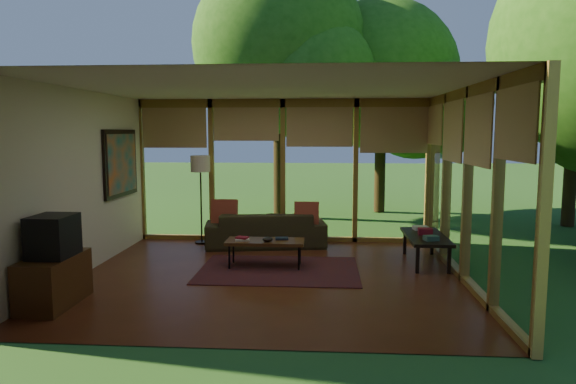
# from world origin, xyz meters

# --- Properties ---
(floor) EXTENTS (5.50, 5.50, 0.00)m
(floor) POSITION_xyz_m (0.00, 0.00, 0.00)
(floor) COLOR brown
(floor) RESTS_ON ground
(ceiling) EXTENTS (5.50, 5.50, 0.00)m
(ceiling) POSITION_xyz_m (0.00, 0.00, 2.70)
(ceiling) COLOR silver
(ceiling) RESTS_ON ground
(wall_left) EXTENTS (0.04, 5.00, 2.70)m
(wall_left) POSITION_xyz_m (-2.75, 0.00, 1.35)
(wall_left) COLOR silver
(wall_left) RESTS_ON ground
(wall_front) EXTENTS (5.50, 0.04, 2.70)m
(wall_front) POSITION_xyz_m (0.00, -2.50, 1.35)
(wall_front) COLOR silver
(wall_front) RESTS_ON ground
(window_wall_back) EXTENTS (5.50, 0.12, 2.70)m
(window_wall_back) POSITION_xyz_m (0.00, 2.50, 1.35)
(window_wall_back) COLOR olive
(window_wall_back) RESTS_ON ground
(window_wall_right) EXTENTS (0.12, 5.00, 2.70)m
(window_wall_right) POSITION_xyz_m (2.75, 0.00, 1.35)
(window_wall_right) COLOR olive
(window_wall_right) RESTS_ON ground
(exterior_lawn) EXTENTS (40.00, 40.00, 0.00)m
(exterior_lawn) POSITION_xyz_m (8.00, 8.00, -0.01)
(exterior_lawn) COLOR #295B22
(exterior_lawn) RESTS_ON ground
(tree_nw) EXTENTS (4.13, 4.13, 6.23)m
(tree_nw) POSITION_xyz_m (-0.31, 5.35, 4.16)
(tree_nw) COLOR #312512
(tree_nw) RESTS_ON ground
(tree_ne) EXTENTS (3.87, 3.87, 5.46)m
(tree_ne) POSITION_xyz_m (2.24, 6.35, 3.52)
(tree_ne) COLOR #312512
(tree_ne) RESTS_ON ground
(tree_far) EXTENTS (3.39, 3.39, 4.87)m
(tree_far) POSITION_xyz_m (6.23, 4.51, 3.16)
(tree_far) COLOR #312512
(tree_far) RESTS_ON ground
(rug) EXTENTS (2.40, 1.70, 0.01)m
(rug) POSITION_xyz_m (0.11, 0.35, 0.01)
(rug) COLOR maroon
(rug) RESTS_ON floor
(sofa) EXTENTS (2.27, 1.17, 0.63)m
(sofa) POSITION_xyz_m (-0.28, 2.00, 0.32)
(sofa) COLOR #322D19
(sofa) RESTS_ON floor
(pillow_left) EXTENTS (0.47, 0.25, 0.49)m
(pillow_left) POSITION_xyz_m (-1.03, 1.95, 0.61)
(pillow_left) COLOR maroon
(pillow_left) RESTS_ON sofa
(pillow_right) EXTENTS (0.44, 0.24, 0.46)m
(pillow_right) POSITION_xyz_m (0.47, 1.95, 0.60)
(pillow_right) COLOR maroon
(pillow_right) RESTS_ON sofa
(ct_book_lower) EXTENTS (0.24, 0.19, 0.03)m
(ct_book_lower) POSITION_xyz_m (-0.47, 0.48, 0.44)
(ct_book_lower) COLOR beige
(ct_book_lower) RESTS_ON coffee_table
(ct_book_upper) EXTENTS (0.21, 0.18, 0.03)m
(ct_book_upper) POSITION_xyz_m (-0.47, 0.48, 0.47)
(ct_book_upper) COLOR maroon
(ct_book_upper) RESTS_ON coffee_table
(ct_book_side) EXTENTS (0.21, 0.17, 0.03)m
(ct_book_side) POSITION_xyz_m (0.13, 0.61, 0.44)
(ct_book_side) COLOR black
(ct_book_side) RESTS_ON coffee_table
(ct_bowl) EXTENTS (0.16, 0.16, 0.07)m
(ct_bowl) POSITION_xyz_m (-0.07, 0.43, 0.46)
(ct_bowl) COLOR black
(ct_bowl) RESTS_ON coffee_table
(media_cabinet) EXTENTS (0.50, 1.00, 0.60)m
(media_cabinet) POSITION_xyz_m (-2.47, -1.39, 0.30)
(media_cabinet) COLOR #502E16
(media_cabinet) RESTS_ON floor
(television) EXTENTS (0.45, 0.55, 0.50)m
(television) POSITION_xyz_m (-2.45, -1.39, 0.85)
(television) COLOR black
(television) RESTS_ON media_cabinet
(console_book_a) EXTENTS (0.23, 0.20, 0.07)m
(console_book_a) POSITION_xyz_m (2.40, 0.54, 0.49)
(console_book_a) COLOR #335A52
(console_book_a) RESTS_ON side_console
(console_book_b) EXTENTS (0.23, 0.18, 0.10)m
(console_book_b) POSITION_xyz_m (2.40, 0.99, 0.51)
(console_book_b) COLOR maroon
(console_book_b) RESTS_ON side_console
(console_book_c) EXTENTS (0.26, 0.21, 0.06)m
(console_book_c) POSITION_xyz_m (2.40, 1.39, 0.49)
(console_book_c) COLOR beige
(console_book_c) RESTS_ON side_console
(floor_lamp) EXTENTS (0.36, 0.36, 1.65)m
(floor_lamp) POSITION_xyz_m (-1.51, 2.16, 1.41)
(floor_lamp) COLOR black
(floor_lamp) RESTS_ON floor
(coffee_table) EXTENTS (1.20, 0.50, 0.43)m
(coffee_table) POSITION_xyz_m (-0.12, 0.53, 0.39)
(coffee_table) COLOR #502E16
(coffee_table) RESTS_ON floor
(side_console) EXTENTS (0.60, 1.40, 0.46)m
(side_console) POSITION_xyz_m (2.40, 0.94, 0.41)
(side_console) COLOR black
(side_console) RESTS_ON floor
(wall_painting) EXTENTS (0.06, 1.35, 1.15)m
(wall_painting) POSITION_xyz_m (-2.71, 1.40, 1.55)
(wall_painting) COLOR black
(wall_painting) RESTS_ON wall_left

